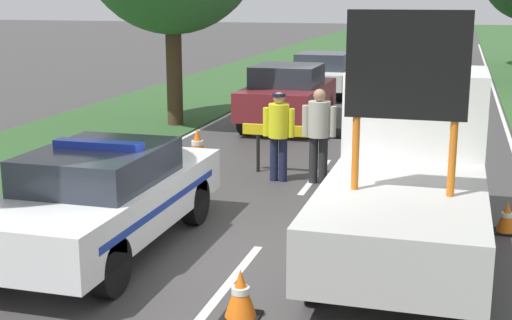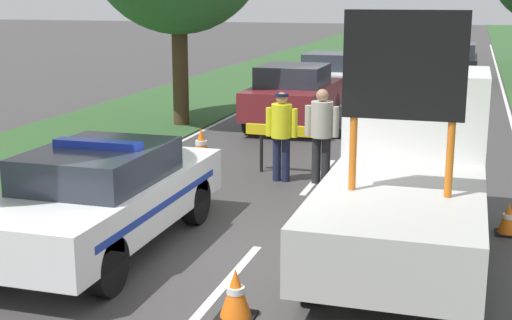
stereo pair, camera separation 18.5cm
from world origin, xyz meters
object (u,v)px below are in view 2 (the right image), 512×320
(road_barrier, at_px, (323,136))
(traffic_cone_near_police, at_px, (236,294))
(pedestrian_civilian, at_px, (322,129))
(police_car, at_px, (105,195))
(work_truck, at_px, (409,169))
(police_officer, at_px, (282,129))
(queued_car_sedan_black, at_px, (453,62))
(queued_car_wagon_maroon, at_px, (294,95))
(traffic_cone_centre_front, at_px, (201,145))
(traffic_cone_near_truck, at_px, (508,219))
(queued_car_van_white, at_px, (331,73))

(road_barrier, relative_size, traffic_cone_near_police, 5.41)
(road_barrier, distance_m, pedestrian_civilian, 0.61)
(police_car, height_order, road_barrier, police_car)
(work_truck, bearing_deg, police_officer, -50.78)
(police_car, distance_m, queued_car_sedan_black, 22.23)
(work_truck, bearing_deg, police_car, 16.24)
(work_truck, height_order, traffic_cone_near_police, work_truck)
(work_truck, bearing_deg, queued_car_wagon_maroon, -68.16)
(traffic_cone_centre_front, bearing_deg, traffic_cone_near_police, -66.10)
(queued_car_wagon_maroon, relative_size, queued_car_sedan_black, 0.97)
(traffic_cone_centre_front, bearing_deg, queued_car_sedan_black, 74.02)
(work_truck, height_order, traffic_cone_near_truck, work_truck)
(police_officer, xyz_separation_m, queued_car_van_white, (-1.35, 11.95, -0.22))
(road_barrier, bearing_deg, queued_car_van_white, 102.08)
(police_officer, xyz_separation_m, traffic_cone_near_truck, (4.05, -2.06, -0.78))
(police_car, relative_size, pedestrian_civilian, 2.61)
(pedestrian_civilian, bearing_deg, queued_car_van_white, 105.40)
(queued_car_sedan_black, bearing_deg, work_truck, 90.00)
(pedestrian_civilian, bearing_deg, queued_car_sedan_black, 89.22)
(road_barrier, distance_m, traffic_cone_near_truck, 4.33)
(work_truck, relative_size, pedestrian_civilian, 2.90)
(police_officer, bearing_deg, road_barrier, -144.50)
(traffic_cone_near_police, bearing_deg, pedestrian_civilian, 92.73)
(traffic_cone_near_police, xyz_separation_m, queued_car_van_white, (-2.40, 17.88, 0.51))
(work_truck, xyz_separation_m, police_officer, (-2.64, 3.03, -0.12))
(pedestrian_civilian, distance_m, traffic_cone_centre_front, 3.09)
(road_barrier, distance_m, queued_car_van_white, 11.53)
(police_officer, distance_m, queued_car_sedan_black, 17.71)
(police_car, height_order, police_officer, police_officer)
(police_car, bearing_deg, queued_car_van_white, 92.08)
(traffic_cone_centre_front, bearing_deg, police_officer, -27.99)
(police_car, xyz_separation_m, queued_car_van_white, (0.04, 16.30, 0.01))
(police_car, distance_m, road_barrier, 5.37)
(queued_car_van_white, bearing_deg, traffic_cone_near_truck, 111.06)
(queued_car_sedan_black, bearing_deg, road_barrier, 83.40)
(traffic_cone_near_truck, bearing_deg, queued_car_wagon_maroon, 124.09)
(road_barrier, relative_size, traffic_cone_centre_front, 4.34)
(pedestrian_civilian, relative_size, traffic_cone_near_truck, 3.68)
(traffic_cone_near_police, relative_size, queued_car_sedan_black, 0.14)
(pedestrian_civilian, xyz_separation_m, traffic_cone_centre_front, (-2.83, 1.05, -0.70))
(work_truck, bearing_deg, road_barrier, -63.51)
(work_truck, bearing_deg, traffic_cone_near_truck, -147.08)
(police_officer, height_order, traffic_cone_near_truck, police_officer)
(police_officer, bearing_deg, work_truck, 125.00)
(work_truck, relative_size, police_officer, 3.04)
(queued_car_wagon_maroon, bearing_deg, traffic_cone_near_truck, 124.09)
(road_barrier, height_order, queued_car_wagon_maroon, queued_car_wagon_maroon)
(police_officer, xyz_separation_m, traffic_cone_near_police, (1.05, -5.93, -0.73))
(police_officer, xyz_separation_m, pedestrian_civilian, (0.76, 0.05, 0.04))
(traffic_cone_near_truck, bearing_deg, queued_car_van_white, 111.06)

